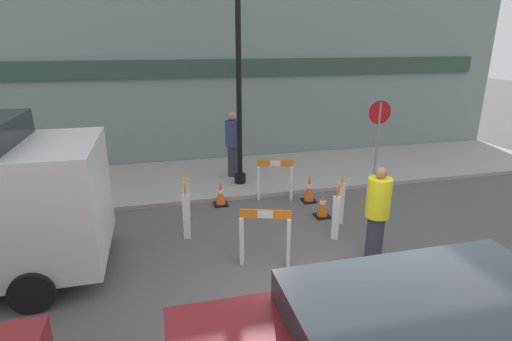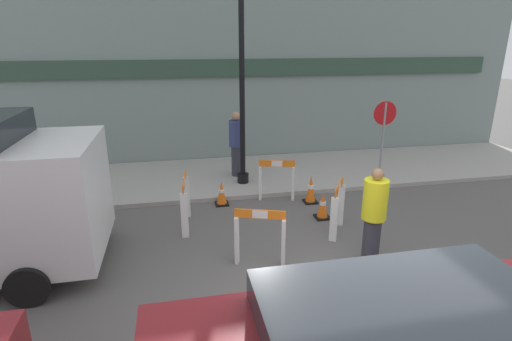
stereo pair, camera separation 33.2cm
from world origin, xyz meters
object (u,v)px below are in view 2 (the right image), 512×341
stop_sign (384,128)px  person_worker (374,214)px  person_pedestrian (236,142)px  streetlamp_post (241,10)px

stop_sign → person_worker: bearing=62.2°
person_pedestrian → stop_sign: bearing=-177.1°
person_worker → person_pedestrian: size_ratio=0.96×
person_worker → streetlamp_post: bearing=-20.6°
person_pedestrian → streetlamp_post: bearing=115.5°
stop_sign → person_pedestrian: bearing=-14.0°
stop_sign → person_worker: (-2.07, -3.59, -0.59)m
person_worker → person_pedestrian: 4.88m
person_worker → person_pedestrian: (-1.53, 4.63, 0.15)m
streetlamp_post → person_pedestrian: size_ratio=3.78×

